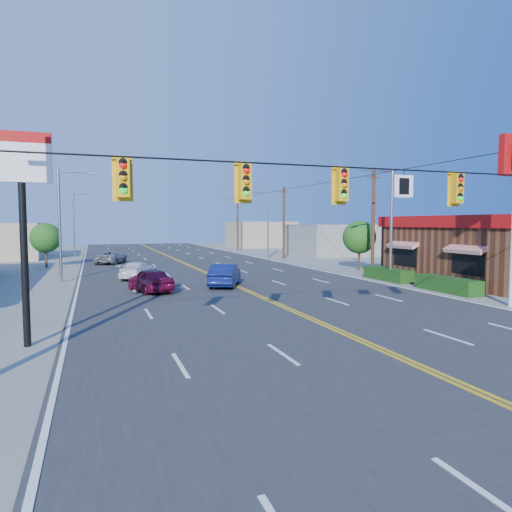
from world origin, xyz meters
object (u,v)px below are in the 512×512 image
object	(u,v)px
car_white	(138,271)
signal_span	(370,202)
car_blue	(225,276)
car_magenta	(150,281)
car_silver	(111,258)
pizza_hut_sign	(22,194)
kfc	(510,248)

from	to	relation	value
car_white	signal_span	bearing A→B (deg)	129.19
car_blue	car_white	distance (m)	7.83
car_blue	car_magenta	bearing A→B (deg)	34.14
car_white	car_silver	bearing A→B (deg)	-59.56
car_blue	car_white	size ratio (longest dim) A/B	1.04
pizza_hut_sign	kfc	bearing A→B (deg)	14.52
kfc	pizza_hut_sign	xyz separation A→B (m)	(-30.90, -8.00, 2.80)
signal_span	pizza_hut_sign	size ratio (longest dim) A/B	3.55
car_magenta	car_white	bearing A→B (deg)	-103.01
signal_span	car_silver	world-z (taller)	signal_span
pizza_hut_sign	car_silver	world-z (taller)	pizza_hut_sign
car_magenta	car_blue	size ratio (longest dim) A/B	0.93
pizza_hut_sign	car_silver	distance (m)	32.18
kfc	car_magenta	bearing A→B (deg)	173.66
car_magenta	car_silver	distance (m)	20.84
car_blue	car_silver	distance (m)	20.97
kfc	car_blue	distance (m)	20.99
signal_span	car_blue	size ratio (longest dim) A/B	5.40
kfc	car_silver	world-z (taller)	kfc
signal_span	car_magenta	xyz separation A→B (m)	(-5.48, 14.84, -4.17)
car_blue	pizza_hut_sign	bearing A→B (deg)	73.14
car_blue	car_silver	world-z (taller)	car_blue
car_white	car_magenta	bearing A→B (deg)	115.61
kfc	car_white	world-z (taller)	kfc
car_white	kfc	bearing A→B (deg)	-175.96
kfc	car_white	size ratio (longest dim) A/B	3.77
pizza_hut_sign	car_white	distance (m)	19.01
signal_span	car_white	world-z (taller)	signal_span
pizza_hut_sign	car_white	world-z (taller)	pizza_hut_sign
car_blue	car_silver	bearing A→B (deg)	-47.62
signal_span	kfc	xyz separation A→B (m)	(20.02, 12.00, -2.51)
pizza_hut_sign	car_blue	xyz separation A→B (m)	(10.30, 11.66, -4.44)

